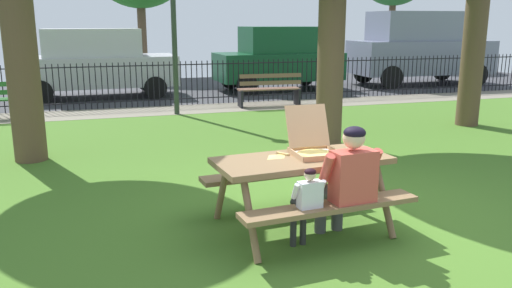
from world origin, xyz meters
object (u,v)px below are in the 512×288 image
picnic_table_foreground (302,174)px  parked_car_right (421,46)px  park_bench_center (269,90)px  pizza_slice_on_table (278,156)px  pizza_box_open (313,145)px  adult_at_table (347,179)px  parked_car_left (96,62)px  parked_car_center (279,58)px  child_at_table (306,201)px

picnic_table_foreground → parked_car_right: bearing=51.0°
picnic_table_foreground → park_bench_center: bearing=73.9°
pizza_slice_on_table → pizza_box_open: bearing=-1.4°
adult_at_table → parked_car_left: size_ratio=0.27×
adult_at_table → parked_car_left: bearing=101.3°
park_bench_center → parked_car_center: parked_car_center is taller
picnic_table_foreground → pizza_slice_on_table: (-0.22, 0.12, 0.18)m
child_at_table → pizza_slice_on_table: bearing=94.0°
picnic_table_foreground → parked_car_center: bearing=71.7°
pizza_slice_on_table → parked_car_right: size_ratio=0.06×
pizza_slice_on_table → parked_car_center: size_ratio=0.07×
picnic_table_foreground → parked_car_right: parked_car_right is taller
picnic_table_foreground → pizza_slice_on_table: bearing=150.9°
pizza_slice_on_table → park_bench_center: (2.47, 7.64, -0.36)m
parked_car_right → child_at_table: bearing=-128.2°
pizza_slice_on_table → parked_car_center: (3.76, 10.59, 0.23)m
adult_at_table → parked_car_right: bearing=53.1°
parked_car_left → child_at_table: bearing=-81.0°
picnic_table_foreground → parked_car_right: 13.81m
park_bench_center → parked_car_right: size_ratio=0.34×
pizza_box_open → parked_car_center: parked_car_center is taller
child_at_table → parked_car_center: size_ratio=0.21×
pizza_box_open → adult_at_table: (0.11, -0.59, -0.21)m
park_bench_center → parked_car_center: size_ratio=0.41×
pizza_slice_on_table → parked_car_left: (-1.74, 10.59, 0.23)m
adult_at_table → child_at_table: 0.48m
pizza_box_open → parked_car_right: (8.52, 10.60, 0.44)m
parked_car_left → picnic_table_foreground: bearing=-79.6°
park_bench_center → adult_at_table: bearing=-103.4°
picnic_table_foreground → child_at_table: 0.58m
child_at_table → adult_at_table: bearing=8.8°
park_bench_center → parked_car_right: parked_car_right is taller
parked_car_right → pizza_box_open: bearing=-128.8°
child_at_table → parked_car_center: (3.71, 11.27, 0.50)m
pizza_slice_on_table → parked_car_center: bearing=70.5°
parked_car_center → parked_car_right: parked_car_right is taller
picnic_table_foreground → parked_car_center: 11.29m
child_at_table → park_bench_center: park_bench_center is taller
picnic_table_foreground → child_at_table: child_at_table is taller
adult_at_table → park_bench_center: size_ratio=0.73×
child_at_table → parked_car_left: parked_car_left is taller
pizza_box_open → park_bench_center: (2.08, 7.65, -0.45)m
child_at_table → parked_car_center: bearing=71.8°
parked_car_left → parked_car_center: bearing=0.0°
pizza_slice_on_table → adult_at_table: size_ratio=0.23×
pizza_slice_on_table → parked_car_right: parked_car_right is taller
adult_at_table → park_bench_center: (1.97, 8.24, -0.24)m
parked_car_center → parked_car_right: (5.15, -0.00, 0.29)m
pizza_slice_on_table → park_bench_center: park_bench_center is taller
picnic_table_foreground → pizza_slice_on_table: 0.31m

